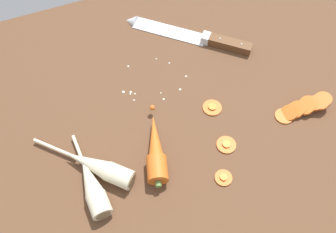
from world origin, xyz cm
name	(u,v)px	position (x,y,z in cm)	size (l,w,h in cm)	color
ground_plane	(165,118)	(0.00, 0.00, -2.00)	(120.00, 90.00, 4.00)	brown
chefs_knife	(185,34)	(14.17, 20.70, 0.65)	(27.73, 26.09, 4.18)	silver
whole_carrot	(156,150)	(-5.61, -8.87, 2.10)	(8.43, 18.43, 4.20)	#D6601E
parsnip_front	(98,167)	(-17.62, -7.99, 1.98)	(17.76, 18.33, 4.00)	beige
parsnip_mid_left	(92,187)	(-19.86, -11.52, 1.98)	(4.60, 19.43, 4.00)	beige
carrot_slice_stack	(304,107)	(29.27, -11.34, 1.32)	(13.21, 4.74, 3.81)	#D6601E
carrot_slice_stray_near	(226,144)	(9.07, -12.63, 0.36)	(4.20, 4.20, 0.70)	#D6601E
carrot_slice_stray_mid	(224,177)	(5.02, -19.10, 0.36)	(3.56, 3.56, 0.70)	#D6601E
carrot_slice_stray_far	(212,107)	(10.56, -2.89, 0.36)	(4.36, 4.36, 0.70)	#D6601E
mince_crumbs	(147,85)	(-0.86, 8.74, 0.30)	(16.31, 13.23, 0.76)	silver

